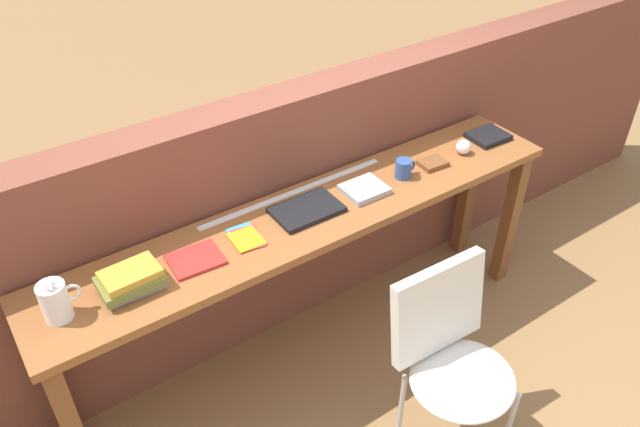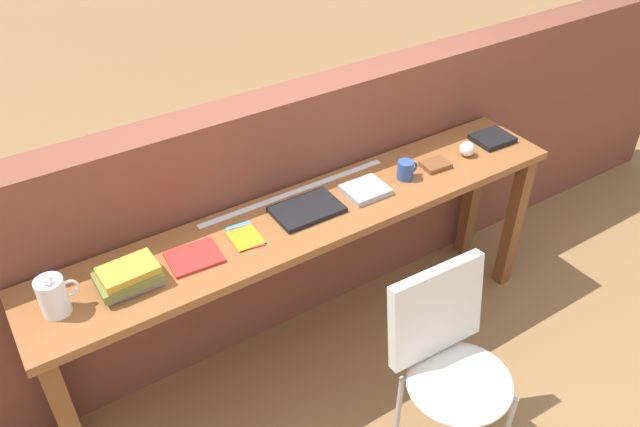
% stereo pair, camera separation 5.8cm
% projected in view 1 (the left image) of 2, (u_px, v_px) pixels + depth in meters
% --- Properties ---
extents(ground_plane, '(40.00, 40.00, 0.00)m').
position_uv_depth(ground_plane, '(349.00, 386.00, 3.04)').
color(ground_plane, olive).
extents(brick_wall_back, '(6.00, 0.20, 1.29)m').
position_uv_depth(brick_wall_back, '(275.00, 216.00, 3.07)').
color(brick_wall_back, brown).
rests_on(brick_wall_back, ground).
extents(sideboard, '(2.50, 0.44, 0.88)m').
position_uv_depth(sideboard, '(314.00, 237.00, 2.79)').
color(sideboard, brown).
rests_on(sideboard, ground).
extents(chair_white_moulded, '(0.46, 0.47, 0.89)m').
position_uv_depth(chair_white_moulded, '(453.00, 355.00, 2.52)').
color(chair_white_moulded, silver).
rests_on(chair_white_moulded, ground).
extents(pitcher_white, '(0.14, 0.10, 0.18)m').
position_uv_depth(pitcher_white, '(55.00, 301.00, 2.16)').
color(pitcher_white, white).
rests_on(pitcher_white, sideboard).
extents(book_stack_leftmost, '(0.23, 0.16, 0.09)m').
position_uv_depth(book_stack_leftmost, '(131.00, 280.00, 2.30)').
color(book_stack_leftmost, '#9E9EA3').
rests_on(book_stack_leftmost, sideboard).
extents(magazine_cycling, '(0.21, 0.18, 0.01)m').
position_uv_depth(magazine_cycling, '(195.00, 259.00, 2.45)').
color(magazine_cycling, red).
rests_on(magazine_cycling, sideboard).
extents(pamphlet_pile_colourful, '(0.14, 0.19, 0.01)m').
position_uv_depth(pamphlet_pile_colourful, '(246.00, 238.00, 2.56)').
color(pamphlet_pile_colourful, '#3399D8').
rests_on(pamphlet_pile_colourful, sideboard).
extents(book_open_centre, '(0.30, 0.20, 0.02)m').
position_uv_depth(book_open_centre, '(307.00, 210.00, 2.70)').
color(book_open_centre, black).
rests_on(book_open_centre, sideboard).
extents(book_grey_hardcover, '(0.19, 0.17, 0.03)m').
position_uv_depth(book_grey_hardcover, '(364.00, 189.00, 2.82)').
color(book_grey_hardcover, '#9E9EA3').
rests_on(book_grey_hardcover, sideboard).
extents(mug, '(0.11, 0.08, 0.09)m').
position_uv_depth(mug, '(404.00, 169.00, 2.90)').
color(mug, '#2D4C8C').
rests_on(mug, sideboard).
extents(leather_journal_brown, '(0.14, 0.11, 0.02)m').
position_uv_depth(leather_journal_brown, '(433.00, 163.00, 3.00)').
color(leather_journal_brown, brown).
rests_on(leather_journal_brown, sideboard).
extents(sports_ball_small, '(0.07, 0.07, 0.07)m').
position_uv_depth(sports_ball_small, '(463.00, 147.00, 3.08)').
color(sports_ball_small, silver).
rests_on(sports_ball_small, sideboard).
extents(book_repair_rightmost, '(0.20, 0.17, 0.03)m').
position_uv_depth(book_repair_rightmost, '(488.00, 136.00, 3.21)').
color(book_repair_rightmost, black).
rests_on(book_repair_rightmost, sideboard).
extents(ruler_metal_back_edge, '(0.96, 0.03, 0.00)m').
position_uv_depth(ruler_metal_back_edge, '(294.00, 192.00, 2.82)').
color(ruler_metal_back_edge, silver).
rests_on(ruler_metal_back_edge, sideboard).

